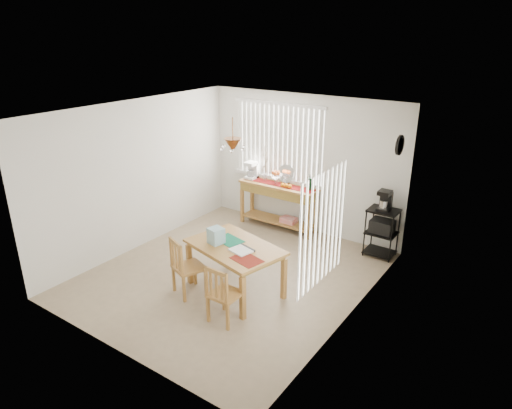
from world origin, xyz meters
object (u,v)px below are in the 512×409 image
Objects in this scene: wire_cart at (382,228)px; chair_right at (224,294)px; chair_left at (186,267)px; cart_items at (385,201)px; dining_table at (235,251)px; sideboard at (279,195)px.

chair_right is at bearing -108.62° from wire_cart.
chair_left is (-1.90, -2.80, -0.07)m from wire_cart.
cart_items is at bearing 71.43° from chair_right.
wire_cart is 0.95× the size of chair_left.
cart_items is 0.22× the size of dining_table.
wire_cart is 0.55× the size of dining_table.
wire_cart is (2.08, -0.01, -0.16)m from sideboard.
sideboard is at bearing 93.66° from chair_left.
sideboard is 2.10m from cart_items.
sideboard is 1.89× the size of chair_right.
dining_table is at bearing -120.32° from cart_items.
dining_table is 1.85× the size of chair_right.
chair_right is (1.05, -3.04, -0.26)m from sideboard.
chair_left is at bearing -123.99° from cart_items.
cart_items is at bearing 90.00° from wire_cart.
chair_left reaches higher than chair_right.
chair_right is at bearing -108.57° from cart_items.
cart_items reaches higher than chair_left.
chair_left is 1.06× the size of chair_right.
chair_left reaches higher than wire_cart.
chair_left is at bearing -124.07° from wire_cart.
cart_items is (-0.00, 0.01, 0.50)m from wire_cart.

